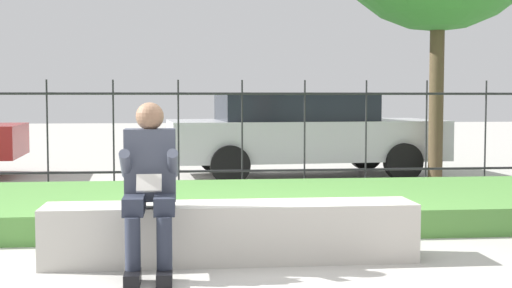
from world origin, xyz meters
name	(u,v)px	position (x,y,z in m)	size (l,w,h in m)	color
ground_plane	(231,261)	(0.00, 0.00, 0.00)	(60.00, 60.00, 0.00)	#B2AFA8
stone_bench	(232,235)	(0.00, 0.00, 0.21)	(2.93, 0.49, 0.46)	beige
person_seated_reader	(150,180)	(-0.62, -0.28, 0.69)	(0.42, 0.73, 1.26)	black
grass_berm	(218,206)	(0.00, 2.01, 0.13)	(10.51, 2.62, 0.26)	#569342
iron_fence	(210,134)	(0.00, 3.95, 0.81)	(8.51, 0.03, 1.53)	#232326
car_parked_center	(302,133)	(1.57, 5.87, 0.72)	(4.50, 2.21, 1.33)	#B7B7BC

